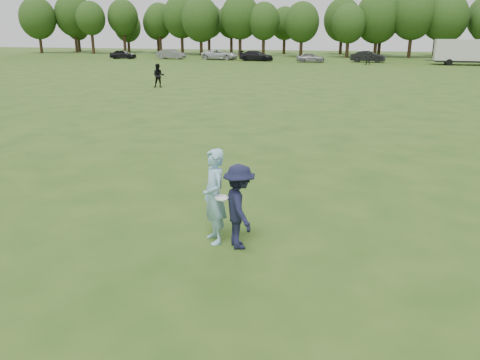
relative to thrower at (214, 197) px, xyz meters
The scene contains 14 objects.
ground 1.17m from the thrower, 123.61° to the left, with size 200.00×200.00×0.00m, color #274A14.
thrower is the anchor object (origin of this frame).
defender 0.59m from the thrower, 10.52° to the right, with size 1.14×0.65×1.76m, color #171933.
player_far_a 28.70m from the thrower, 117.64° to the left, with size 0.89×0.69×1.83m, color black.
player_far_d 56.35m from the thrower, 88.16° to the left, with size 1.66×0.53×1.80m, color #252525.
car_a 69.37m from the thrower, 120.89° to the left, with size 1.64×4.09×1.39m, color black.
car_b 67.43m from the thrower, 114.71° to the left, with size 1.58×4.53×1.49m, color slate.
car_c 64.76m from the thrower, 108.17° to the left, with size 2.57×5.58×1.55m, color silver.
car_d 61.94m from the thrower, 103.22° to the left, with size 2.05×5.04×1.46m, color black.
car_e 59.39m from the thrower, 95.82° to the left, with size 1.57×3.90×1.33m, color gray.
car_f 61.42m from the thrower, 88.41° to the left, with size 1.64×4.70×1.55m, color black.
disc_in_play 0.32m from the thrower, 41.77° to the right, with size 0.31×0.32×0.08m.
cargo_trailer 60.79m from the thrower, 76.61° to the left, with size 9.00×2.75×3.20m.
treeline 77.61m from the thrower, 88.16° to the left, with size 130.35×18.39×11.74m.
Camera 1 is at (3.33, -9.07, 4.27)m, focal length 35.00 mm.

